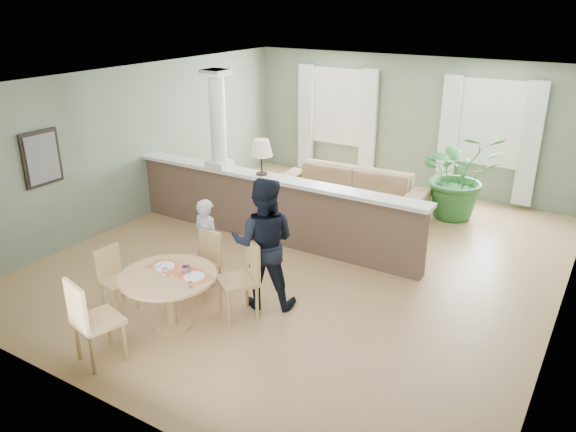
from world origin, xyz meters
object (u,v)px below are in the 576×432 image
Objects in this scene: sofa at (348,193)px; chair_far_man at (243,275)px; chair_far_boy at (206,260)px; chair_side at (114,276)px; dining_table at (170,285)px; houseplant at (459,175)px; chair_near at (90,318)px; man_person at (264,243)px; child_person at (207,242)px.

sofa is 3.87m from chair_far_man.
chair_far_man is at bearing -13.95° from chair_far_boy.
chair_side is at bearing -125.60° from chair_far_boy.
chair_side is (-0.90, -0.06, -0.10)m from dining_table.
chair_near is (-2.11, -6.45, -0.23)m from houseplant.
child_person is at bearing -29.08° from man_person.
sofa reaches higher than dining_table.
dining_table is 1.17m from child_person.
houseplant reaches higher than chair_far_man.
chair_far_boy is 0.80m from chair_far_man.
child_person is at bearing -117.27° from houseplant.
chair_far_man is at bearing -100.75° from chair_near.
chair_far_boy is 0.70× the size of child_person.
houseplant is 4.58m from man_person.
sofa is 2.74× the size of chair_near.
sofa is at bearing -106.04° from man_person.
chair_near is (-0.37, -5.53, 0.16)m from sofa.
chair_far_man is 1.67m from chair_side.
chair_side is at bearing -176.07° from dining_table.
sofa is 2.24× the size of child_person.
chair_side is at bearing -106.17° from sofa.
houseplant is at bearing 24.75° from sofa.
sofa is 4.54m from dining_table.
chair_far_man is (-1.31, -4.77, -0.24)m from houseplant.
chair_far_man is at bearing -86.79° from sofa.
chair_near is at bearing -108.11° from houseplant.
chair_near is (-0.21, -1.00, 0.00)m from dining_table.
dining_table is 1.02m from chair_near.
dining_table is at bearing -95.22° from sofa.
dining_table is 0.93× the size of child_person.
chair_far_boy is at bearing -14.51° from man_person.
sofa is at bearing 87.98° from dining_table.
dining_table is at bearing -78.83° from chair_side.
chair_side is at bearing 11.00° from man_person.
houseplant reaches higher than sofa.
child_person reaches higher than dining_table.
sofa is 3.56m from man_person.
man_person is (0.07, 0.35, 0.32)m from chair_far_man.
chair_side is (-1.49, -0.75, -0.09)m from chair_far_man.
houseplant reaches higher than chair_near.
child_person is at bearing 106.52° from dining_table.
child_person is (-0.33, 1.12, 0.06)m from dining_table.
chair_far_man is 0.98× the size of chair_near.
chair_near is 2.13m from child_person.
man_person is (0.87, 2.04, 0.30)m from chair_near.
sofa is at bearing 85.99° from chair_far_boy.
dining_table is at bearing -87.22° from chair_near.
sofa is 4.71m from chair_side.
child_person is at bearing -101.44° from sofa.
child_person is (-0.15, 0.23, 0.15)m from chair_far_boy.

